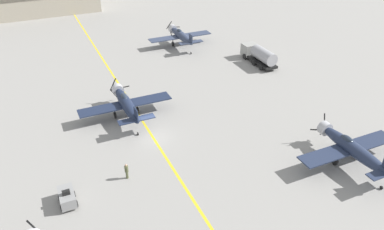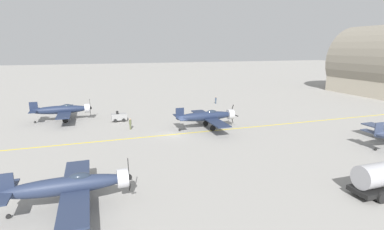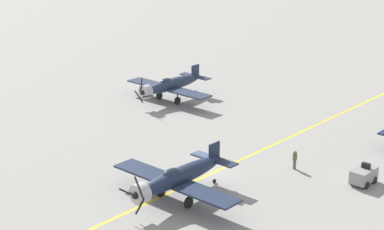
# 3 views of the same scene
# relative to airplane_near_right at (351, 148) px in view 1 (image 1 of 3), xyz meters

# --- Properties ---
(ground_plane) EXTENTS (400.00, 400.00, 0.00)m
(ground_plane) POSITION_rel_airplane_near_right_xyz_m (-17.61, 13.78, -2.01)
(ground_plane) COLOR gray
(taxiway_stripe) EXTENTS (0.30, 160.00, 0.01)m
(taxiway_stripe) POSITION_rel_airplane_near_right_xyz_m (-17.61, 13.78, -2.01)
(taxiway_stripe) COLOR yellow
(taxiway_stripe) RESTS_ON ground
(airplane_near_right) EXTENTS (12.00, 9.98, 3.77)m
(airplane_near_right) POSITION_rel_airplane_near_right_xyz_m (0.00, 0.00, 0.00)
(airplane_near_right) COLOR #242E48
(airplane_near_right) RESTS_ON ground
(airplane_mid_center) EXTENTS (12.00, 9.98, 3.65)m
(airplane_mid_center) POSITION_rel_airplane_near_right_xyz_m (-19.08, 19.13, 0.00)
(airplane_mid_center) COLOR #1D2741
(airplane_mid_center) RESTS_ON ground
(airplane_far_right) EXTENTS (12.00, 9.98, 3.65)m
(airplane_far_right) POSITION_rel_airplane_near_right_xyz_m (-2.62, 39.95, 0.00)
(airplane_far_right) COLOR #333D57
(airplane_far_right) RESTS_ON ground
(fuel_tanker) EXTENTS (2.67, 8.00, 2.98)m
(fuel_tanker) POSITION_rel_airplane_near_right_xyz_m (6.13, 26.93, -0.50)
(fuel_tanker) COLOR black
(fuel_tanker) RESTS_ON ground
(tow_tractor) EXTENTS (1.57, 2.60, 1.79)m
(tow_tractor) POSITION_rel_airplane_near_right_xyz_m (-28.54, 6.29, -1.22)
(tow_tractor) COLOR gray
(tow_tractor) RESTS_ON ground
(ground_crew_walking) EXTENTS (0.39, 0.39, 1.79)m
(ground_crew_walking) POSITION_rel_airplane_near_right_xyz_m (-22.44, 7.48, -1.04)
(ground_crew_walking) COLOR #515638
(ground_crew_walking) RESTS_ON ground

